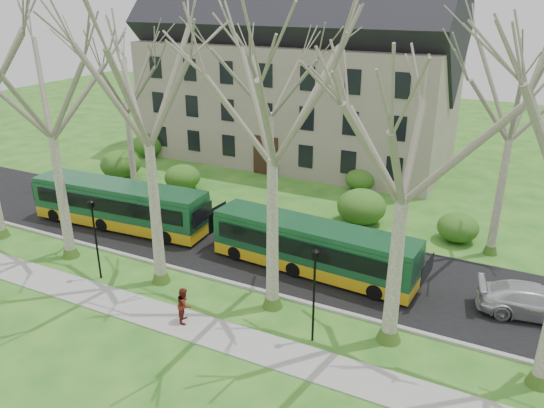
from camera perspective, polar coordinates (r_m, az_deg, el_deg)
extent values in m
plane|color=#26631C|center=(26.76, -6.92, -9.79)|extent=(120.00, 120.00, 0.00)
cube|color=gray|center=(25.05, -10.11, -12.35)|extent=(70.00, 2.00, 0.06)
cube|color=black|center=(30.86, -1.34, -5.00)|extent=(80.00, 8.00, 0.06)
cube|color=#A5A39E|center=(27.80, -5.23, -8.24)|extent=(80.00, 0.25, 0.14)
cube|color=gray|center=(47.65, 2.68, 11.01)|extent=(26.00, 12.00, 10.00)
cylinder|color=black|center=(28.62, -18.36, -4.07)|extent=(0.10, 0.10, 4.00)
cube|color=black|center=(27.78, -18.88, -0.07)|extent=(0.22, 0.22, 0.30)
cylinder|color=black|center=(22.55, 4.51, -10.30)|extent=(0.10, 0.10, 4.00)
cube|color=black|center=(21.48, 4.68, -5.44)|extent=(0.22, 0.22, 0.30)
ellipsoid|color=#1F4F16|center=(44.21, -15.96, 3.95)|extent=(2.60, 2.60, 2.00)
ellipsoid|color=#1F4F16|center=(40.53, -9.61, 2.90)|extent=(2.60, 2.60, 2.00)
ellipsoid|color=#1F4F16|center=(34.59, 9.59, -0.48)|extent=(2.60, 2.60, 2.00)
ellipsoid|color=#1F4F16|center=(33.54, 19.40, -2.20)|extent=(2.60, 2.60, 2.00)
ellipsoid|color=#1F4F16|center=(49.79, -13.12, 6.21)|extent=(2.60, 2.60, 2.00)
ellipsoid|color=#1F4F16|center=(40.52, 9.47, 2.90)|extent=(2.60, 2.60, 2.00)
imported|color=silver|center=(27.46, 26.41, -9.36)|extent=(5.33, 2.94, 1.46)
imported|color=maroon|center=(24.56, -9.41, -10.64)|extent=(0.92, 1.01, 1.68)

